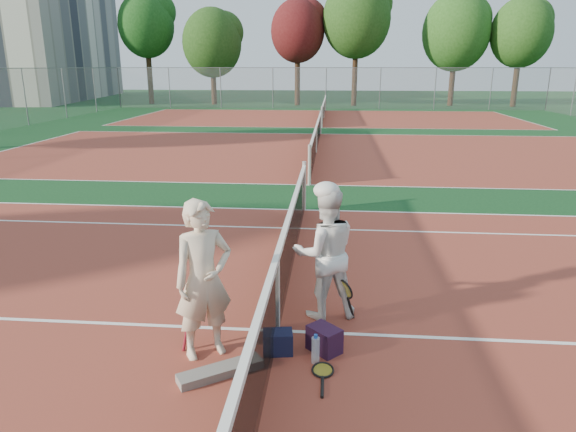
{
  "coord_description": "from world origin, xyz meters",
  "views": [
    {
      "loc": [
        0.61,
        -5.56,
        3.1
      ],
      "look_at": [
        0.0,
        1.41,
        1.05
      ],
      "focal_mm": 32.0,
      "sensor_mm": 36.0,
      "label": 1
    }
  ],
  "objects": [
    {
      "name": "water_bottle",
      "position": [
        0.48,
        -0.65,
        0.15
      ],
      "size": [
        0.09,
        0.09,
        0.3
      ],
      "primitive_type": "cylinder",
      "color": "#C7E3FC",
      "rests_on": "ground"
    },
    {
      "name": "net_cover_canvas",
      "position": [
        -0.5,
        -0.97,
        0.05
      ],
      "size": [
        0.87,
        0.68,
        0.1
      ],
      "primitive_type": "cube",
      "rotation": [
        0.0,
        0.0,
        0.59
      ],
      "color": "slate",
      "rests_on": "ground"
    },
    {
      "name": "court_main",
      "position": [
        0.0,
        0.0,
        0.0
      ],
      "size": [
        23.77,
        10.97,
        0.01
      ],
      "primitive_type": "cube",
      "color": "maroon",
      "rests_on": "ground"
    },
    {
      "name": "tree_back_0",
      "position": [
        -14.97,
        38.18,
        6.31
      ],
      "size": [
        4.56,
        4.56,
        8.96
      ],
      "color": "#382314",
      "rests_on": "ground"
    },
    {
      "name": "net_main",
      "position": [
        0.0,
        0.0,
        0.51
      ],
      "size": [
        0.1,
        10.98,
        1.02
      ],
      "primitive_type": null,
      "color": "black",
      "rests_on": "ground"
    },
    {
      "name": "tree_back_4",
      "position": [
        10.08,
        38.26,
        5.68
      ],
      "size": [
        5.27,
        5.27,
        8.73
      ],
      "color": "#382314",
      "rests_on": "ground"
    },
    {
      "name": "sports_bag_navy",
      "position": [
        0.05,
        -0.48,
        0.13
      ],
      "size": [
        0.36,
        0.27,
        0.26
      ],
      "primitive_type": "cube",
      "rotation": [
        0.0,
        0.0,
        0.15
      ],
      "color": "black",
      "rests_on": "ground"
    },
    {
      "name": "player_a",
      "position": [
        -0.74,
        -0.56,
        0.89
      ],
      "size": [
        0.78,
        0.71,
        1.78
      ],
      "primitive_type": "imported",
      "rotation": [
        0.0,
        0.0,
        0.59
      ],
      "color": "beige",
      "rests_on": "ground"
    },
    {
      "name": "apartment_block",
      "position": [
        -28.0,
        44.0,
        7.5
      ],
      "size": [
        12.96,
        23.18,
        15.0
      ],
      "primitive_type": "cube",
      "rotation": [
        0.0,
        0.0,
        0.14
      ],
      "color": "beige",
      "rests_on": "ground"
    },
    {
      "name": "net_far_b",
      "position": [
        0.0,
        27.0,
        0.51
      ],
      "size": [
        0.1,
        10.98,
        1.02
      ],
      "primitive_type": null,
      "color": "black",
      "rests_on": "ground"
    },
    {
      "name": "racket_spare",
      "position": [
        0.56,
        -0.81,
        0.01
      ],
      "size": [
        0.27,
        0.6,
        0.03
      ],
      "primitive_type": null,
      "rotation": [
        0.0,
        0.0,
        1.58
      ],
      "color": "black",
      "rests_on": "ground"
    },
    {
      "name": "tree_back_5",
      "position": [
        14.85,
        37.61,
        5.56
      ],
      "size": [
        4.6,
        4.6,
        8.23
      ],
      "color": "#382314",
      "rests_on": "ground"
    },
    {
      "name": "ground",
      "position": [
        0.0,
        0.0,
        0.0
      ],
      "size": [
        130.0,
        130.0,
        0.0
      ],
      "primitive_type": "plane",
      "color": "#0F3818",
      "rests_on": "ground"
    },
    {
      "name": "player_b",
      "position": [
        0.55,
        0.49,
        0.85
      ],
      "size": [
        0.96,
        0.83,
        1.7
      ],
      "primitive_type": "imported",
      "rotation": [
        0.0,
        0.0,
        3.4
      ],
      "color": "white",
      "rests_on": "ground"
    },
    {
      "name": "racket_black_held",
      "position": [
        0.81,
        0.31,
        0.29
      ],
      "size": [
        0.36,
        0.36,
        0.57
      ],
      "primitive_type": null,
      "rotation": [
        0.0,
        0.0,
        3.9
      ],
      "color": "black",
      "rests_on": "ground"
    },
    {
      "name": "tree_back_1",
      "position": [
        -9.44,
        37.93,
        4.92
      ],
      "size": [
        4.82,
        4.82,
        7.71
      ],
      "color": "#382314",
      "rests_on": "ground"
    },
    {
      "name": "court_far_a",
      "position": [
        0.0,
        13.5,
        0.0
      ],
      "size": [
        23.77,
        10.97,
        0.01
      ],
      "primitive_type": "cube",
      "color": "maroon",
      "rests_on": "ground"
    },
    {
      "name": "court_far_b",
      "position": [
        0.0,
        27.0,
        0.0
      ],
      "size": [
        23.77,
        10.97,
        0.01
      ],
      "primitive_type": "cube",
      "color": "maroon",
      "rests_on": "ground"
    },
    {
      "name": "net_far_a",
      "position": [
        0.0,
        13.5,
        0.51
      ],
      "size": [
        0.1,
        10.98,
        1.02
      ],
      "primitive_type": null,
      "color": "black",
      "rests_on": "ground"
    },
    {
      "name": "racket_red",
      "position": [
        -0.95,
        -0.43,
        0.29
      ],
      "size": [
        0.34,
        0.31,
        0.58
      ],
      "primitive_type": null,
      "rotation": [
        0.0,
        0.0,
        1.02
      ],
      "color": "maroon",
      "rests_on": "ground"
    },
    {
      "name": "sports_bag_purple",
      "position": [
        0.57,
        -0.41,
        0.15
      ],
      "size": [
        0.43,
        0.43,
        0.29
      ],
      "primitive_type": "cube",
      "rotation": [
        0.0,
        0.0,
        -0.78
      ],
      "color": "black",
      "rests_on": "ground"
    },
    {
      "name": "tree_back_maroon",
      "position": [
        -2.4,
        37.64,
        5.76
      ],
      "size": [
        4.3,
        4.3,
        8.26
      ],
      "color": "#382314",
      "rests_on": "ground"
    },
    {
      "name": "tree_back_3",
      "position": [
        2.23,
        37.46,
        6.66
      ],
      "size": [
        5.3,
        5.3,
        9.73
      ],
      "color": "#382314",
      "rests_on": "ground"
    },
    {
      "name": "fence_back",
      "position": [
        0.0,
        34.0,
        1.5
      ],
      "size": [
        32.0,
        0.06,
        3.0
      ],
      "primitive_type": null,
      "color": "slate",
      "rests_on": "ground"
    }
  ]
}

